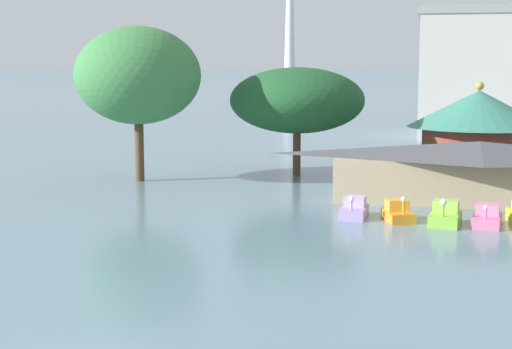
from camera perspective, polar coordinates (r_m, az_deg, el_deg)
pedal_boat_lavender at (r=47.32m, az=7.07°, el=-2.50°), size 1.58×2.78×1.46m
pedal_boat_orange at (r=46.71m, az=10.18°, el=-2.71°), size 2.11×2.68×1.59m
pedal_boat_lime at (r=46.01m, az=13.46°, el=-2.88°), size 1.95×2.70×1.67m
pedal_boat_pink at (r=46.35m, az=16.28°, el=-2.99°), size 1.86×2.75×1.39m
boathouse at (r=54.12m, az=15.74°, el=0.31°), size 20.04×6.90×3.99m
green_roof_pavilion at (r=66.51m, az=15.69°, el=3.26°), size 11.41×11.41×7.59m
shoreline_tree_tall_left at (r=61.39m, az=-8.49°, el=7.05°), size 9.62×9.62×11.85m
shoreline_tree_mid at (r=64.12m, az=2.98°, el=5.35°), size 10.87×10.87×8.73m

